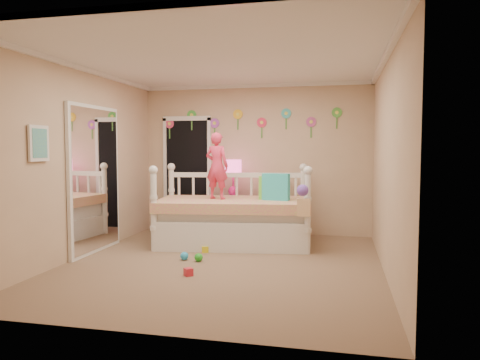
% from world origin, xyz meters
% --- Properties ---
extents(floor, '(4.00, 4.50, 0.01)m').
position_xyz_m(floor, '(0.00, 0.00, 0.00)').
color(floor, '#7F684C').
rests_on(floor, ground).
extents(ceiling, '(4.00, 4.50, 0.01)m').
position_xyz_m(ceiling, '(0.00, 0.00, 2.60)').
color(ceiling, white).
rests_on(ceiling, floor).
extents(back_wall, '(4.00, 0.01, 2.60)m').
position_xyz_m(back_wall, '(0.00, 2.25, 1.30)').
color(back_wall, tan).
rests_on(back_wall, floor).
extents(left_wall, '(0.01, 4.50, 2.60)m').
position_xyz_m(left_wall, '(-2.00, 0.00, 1.30)').
color(left_wall, tan).
rests_on(left_wall, floor).
extents(right_wall, '(0.01, 4.50, 2.60)m').
position_xyz_m(right_wall, '(2.00, 0.00, 1.30)').
color(right_wall, tan).
rests_on(right_wall, floor).
extents(crown_molding, '(4.00, 4.50, 0.06)m').
position_xyz_m(crown_molding, '(0.00, 0.00, 2.57)').
color(crown_molding, white).
rests_on(crown_molding, ceiling).
extents(daybed, '(2.49, 1.56, 1.27)m').
position_xyz_m(daybed, '(-0.14, 1.22, 0.63)').
color(daybed, white).
rests_on(daybed, floor).
extents(pillow_turquoise, '(0.42, 0.20, 0.40)m').
position_xyz_m(pillow_turquoise, '(0.52, 1.23, 0.91)').
color(pillow_turquoise, '#26BFB0').
rests_on(pillow_turquoise, daybed).
extents(pillow_lime, '(0.39, 0.19, 0.36)m').
position_xyz_m(pillow_lime, '(0.43, 1.33, 0.88)').
color(pillow_lime, '#8BE746').
rests_on(pillow_lime, daybed).
extents(child, '(0.42, 0.33, 1.03)m').
position_xyz_m(child, '(-0.40, 1.19, 1.22)').
color(child, '#F2375B').
rests_on(child, daybed).
extents(nightstand, '(0.44, 0.36, 0.68)m').
position_xyz_m(nightstand, '(-0.32, 1.94, 0.34)').
color(nightstand, white).
rests_on(nightstand, floor).
extents(table_lamp, '(0.28, 0.28, 0.62)m').
position_xyz_m(table_lamp, '(-0.32, 1.94, 1.09)').
color(table_lamp, '#DE1D78').
rests_on(table_lamp, nightstand).
extents(closet_doorway, '(0.90, 0.04, 2.07)m').
position_xyz_m(closet_doorway, '(-1.25, 2.23, 1.03)').
color(closet_doorway, black).
rests_on(closet_doorway, back_wall).
extents(flower_decals, '(3.40, 0.02, 0.50)m').
position_xyz_m(flower_decals, '(-0.09, 2.24, 1.94)').
color(flower_decals, '#B2668C').
rests_on(flower_decals, back_wall).
extents(mirror_closet, '(0.07, 1.30, 2.10)m').
position_xyz_m(mirror_closet, '(-1.96, 0.30, 1.05)').
color(mirror_closet, white).
rests_on(mirror_closet, left_wall).
extents(wall_picture, '(0.05, 0.34, 0.42)m').
position_xyz_m(wall_picture, '(-1.97, -0.90, 1.55)').
color(wall_picture, white).
rests_on(wall_picture, left_wall).
extents(hanging_bag, '(0.20, 0.16, 0.36)m').
position_xyz_m(hanging_bag, '(0.97, 0.59, 0.77)').
color(hanging_bag, beige).
rests_on(hanging_bag, daybed).
extents(toy_scatter, '(0.81, 1.31, 0.11)m').
position_xyz_m(toy_scatter, '(-0.40, -0.04, 0.06)').
color(toy_scatter, '#996666').
rests_on(toy_scatter, floor).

